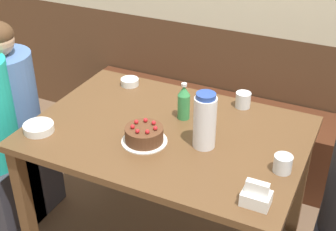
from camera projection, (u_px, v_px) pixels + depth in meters
The scene contains 11 objects.
bench_seat at pixel (221, 134), 3.13m from camera, with size 1.97×0.38×0.46m.
dining_table at pixel (168, 146), 2.27m from camera, with size 1.30×0.90×0.73m.
birthday_cake at pixel (144, 135), 2.13m from camera, with size 0.21×0.21×0.09m.
water_pitcher at pixel (205, 121), 2.05m from camera, with size 0.10×0.10×0.27m.
soju_bottle at pixel (184, 102), 2.28m from camera, with size 0.06×0.06×0.19m.
napkin_holder at pixel (256, 196), 1.76m from camera, with size 0.11×0.08×0.11m.
bowl_soup_white at pixel (130, 82), 2.63m from camera, with size 0.10×0.10×0.04m.
bowl_rice_small at pixel (39, 128), 2.21m from camera, with size 0.14×0.14×0.04m.
glass_water_tall at pixel (283, 164), 1.93m from camera, with size 0.08×0.08×0.08m.
glass_tumbler_short at pixel (243, 100), 2.40m from camera, with size 0.08×0.08×0.08m.
person_teal_shirt at pixel (14, 129), 2.60m from camera, with size 0.34×0.31×1.16m.
Camera 1 is at (0.81, -1.70, 1.93)m, focal length 50.00 mm.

